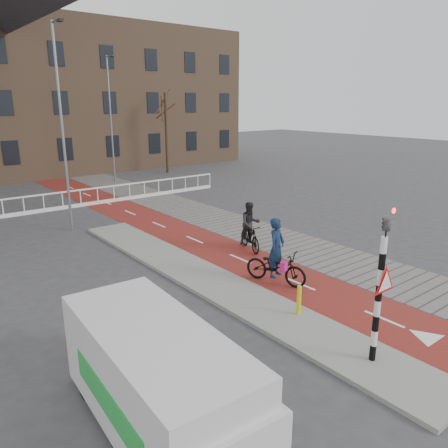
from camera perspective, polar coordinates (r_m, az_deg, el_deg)
ground at (r=12.22m, az=12.29°, el=-12.40°), size 120.00×120.00×0.00m
bike_lane at (r=20.26m, az=-7.08°, el=-0.70°), size 2.50×60.00×0.01m
sidewalk at (r=21.78m, az=-0.79°, el=0.58°), size 3.00×60.00×0.01m
curb_island at (r=14.37m, az=-1.98°, el=-7.34°), size 1.80×16.00×0.12m
traffic_signal at (r=9.90m, az=19.80°, el=-7.18°), size 0.80×0.80×3.68m
bollard at (r=12.08m, az=9.76°, el=-9.78°), size 0.12×0.12×0.82m
cyclist_near at (r=14.13m, az=6.82°, el=-4.91°), size 1.39×2.23×2.16m
cyclist_far at (r=17.12m, az=3.41°, el=-0.86°), size 1.07×1.87×1.94m
van at (r=8.20m, az=-8.93°, el=-19.17°), size 2.06×4.60×1.94m
tree_right at (r=36.51m, az=-7.51°, el=11.65°), size 0.25×0.25×6.38m
streetlight_near at (r=20.48m, az=-20.34°, el=11.27°), size 0.12×0.12×8.88m
streetlight_right at (r=32.72m, az=-14.55°, el=12.90°), size 0.12×0.12×8.73m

